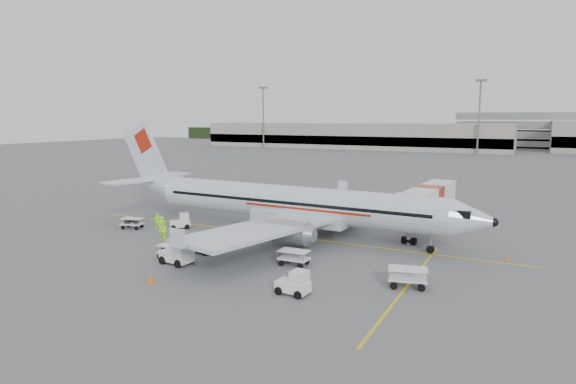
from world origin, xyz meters
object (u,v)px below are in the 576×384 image
Objects in this scene: aircraft at (292,180)px; tug_mid at (177,252)px; tug_fore at (293,282)px; tug_aft at (180,221)px; belt_loader at (198,238)px; jet_bridge at (428,208)px.

aircraft is 15.57× the size of tug_mid.
tug_fore reaches higher than tug_aft.
tug_mid is (0.63, -3.41, -0.22)m from belt_loader.
tug_fore is 21.10m from tug_aft.
jet_bridge is at bearing 59.91° from tug_mid.
aircraft is at bearing 65.27° from belt_loader.
tug_mid is at bearing 174.88° from tug_fore.
jet_bridge is 24.30m from tug_aft.
tug_aft is at bearing -151.27° from jet_bridge.
tug_aft is at bearing -164.56° from aircraft.
tug_aft is (-7.47, 9.33, -0.18)m from tug_mid.
aircraft is 19.40× the size of tug_aft.
tug_fore is at bearing -73.71° from tug_aft.
aircraft reaches higher than belt_loader.
aircraft is at bearing 79.48° from tug_mid.
aircraft reaches higher than jet_bridge.
belt_loader is 2.11× the size of tug_fore.
belt_loader is at bearing -83.23° from tug_aft.
tug_fore is (-3.94, -21.31, -1.39)m from jet_bridge.
tug_fore is at bearing -22.72° from belt_loader.
tug_mid is at bearing -77.81° from belt_loader.
belt_loader is 3.47m from tug_mid.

